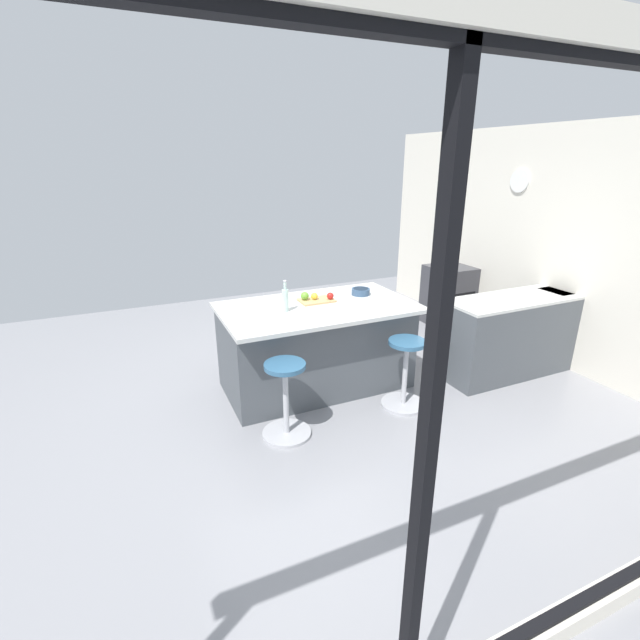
# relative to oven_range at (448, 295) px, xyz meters

# --- Properties ---
(ground_plane) EXTENTS (7.70, 7.70, 0.00)m
(ground_plane) POSITION_rel_oven_range_xyz_m (2.61, 1.12, -0.44)
(ground_plane) COLOR gray
(window_panel_rear) EXTENTS (5.92, 0.12, 2.74)m
(window_panel_rear) POSITION_rel_oven_range_xyz_m (2.61, 4.03, 0.88)
(window_panel_rear) COLOR silver
(window_panel_rear) RESTS_ON ground_plane
(interior_partition_left) EXTENTS (0.15, 5.80, 2.74)m
(interior_partition_left) POSITION_rel_oven_range_xyz_m (-0.35, 1.12, 0.93)
(interior_partition_left) COLOR silver
(interior_partition_left) RESTS_ON ground_plane
(sink_cabinet) EXTENTS (2.50, 0.60, 1.18)m
(sink_cabinet) POSITION_rel_oven_range_xyz_m (-0.00, 1.60, 0.02)
(sink_cabinet) COLOR #4C5156
(sink_cabinet) RESTS_ON ground_plane
(oven_range) EXTENTS (0.60, 0.61, 0.87)m
(oven_range) POSITION_rel_oven_range_xyz_m (0.00, 0.00, 0.00)
(oven_range) COLOR #38383D
(oven_range) RESTS_ON ground_plane
(kitchen_island) EXTENTS (1.98, 1.15, 0.93)m
(kitchen_island) POSITION_rel_oven_range_xyz_m (2.59, 1.01, 0.04)
(kitchen_island) COLOR #4C5156
(kitchen_island) RESTS_ON ground_plane
(stool_by_window) EXTENTS (0.44, 0.44, 0.71)m
(stool_by_window) POSITION_rel_oven_range_xyz_m (1.97, 1.76, -0.10)
(stool_by_window) COLOR #B7B7BC
(stool_by_window) RESTS_ON ground_plane
(stool_middle) EXTENTS (0.44, 0.44, 0.71)m
(stool_middle) POSITION_rel_oven_range_xyz_m (3.22, 1.76, -0.10)
(stool_middle) COLOR #B7B7BC
(stool_middle) RESTS_ON ground_plane
(cutting_board) EXTENTS (0.36, 0.24, 0.02)m
(cutting_board) POSITION_rel_oven_range_xyz_m (2.55, 0.91, 0.51)
(cutting_board) COLOR tan
(cutting_board) RESTS_ON kitchen_island
(apple_red) EXTENTS (0.07, 0.07, 0.07)m
(apple_red) POSITION_rel_oven_range_xyz_m (2.41, 0.96, 0.55)
(apple_red) COLOR red
(apple_red) RESTS_ON cutting_board
(apple_yellow) EXTENTS (0.07, 0.07, 0.07)m
(apple_yellow) POSITION_rel_oven_range_xyz_m (2.57, 0.90, 0.55)
(apple_yellow) COLOR gold
(apple_yellow) RESTS_ON cutting_board
(apple_green) EXTENTS (0.09, 0.09, 0.09)m
(apple_green) POSITION_rel_oven_range_xyz_m (2.66, 0.88, 0.56)
(apple_green) COLOR #609E2D
(apple_green) RESTS_ON cutting_board
(water_bottle) EXTENTS (0.06, 0.06, 0.31)m
(water_bottle) POSITION_rel_oven_range_xyz_m (2.96, 1.09, 0.62)
(water_bottle) COLOR silver
(water_bottle) RESTS_ON kitchen_island
(fruit_bowl) EXTENTS (0.20, 0.20, 0.07)m
(fruit_bowl) POSITION_rel_oven_range_xyz_m (2.00, 0.89, 0.54)
(fruit_bowl) COLOR #334C6B
(fruit_bowl) RESTS_ON kitchen_island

